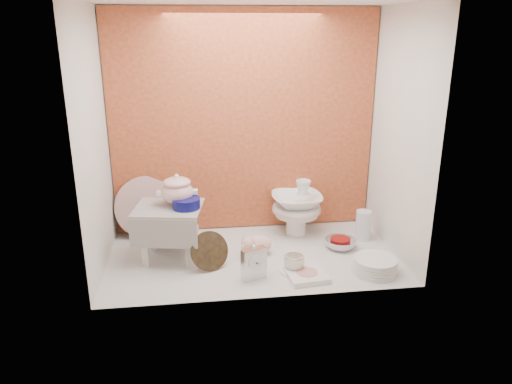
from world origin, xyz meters
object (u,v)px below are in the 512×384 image
at_px(crystal_bowl, 340,244).
at_px(mantel_clock, 254,262).
at_px(gold_rim_teacup, 294,263).
at_px(plush_pig, 258,244).
at_px(blue_white_vase, 173,224).
at_px(porcelain_tower, 297,207).
at_px(floral_platter, 147,207).
at_px(dinner_plate_stack, 375,265).
at_px(soup_tureen, 177,189).
at_px(step_stool, 170,233).

bearing_deg(crystal_bowl, mantel_clock, -151.35).
height_order(gold_rim_teacup, crystal_bowl, gold_rim_teacup).
distance_m(plush_pig, gold_rim_teacup, 0.32).
height_order(blue_white_vase, porcelain_tower, porcelain_tower).
xyz_separation_m(floral_platter, mantel_clock, (0.64, -0.71, -0.10)).
bearing_deg(dinner_plate_stack, plush_pig, 153.00).
bearing_deg(soup_tureen, crystal_bowl, -2.40).
distance_m(mantel_clock, plush_pig, 0.33).
bearing_deg(porcelain_tower, mantel_clock, -121.56).
distance_m(floral_platter, plush_pig, 0.82).
height_order(soup_tureen, plush_pig, soup_tureen).
distance_m(floral_platter, dinner_plate_stack, 1.55).
height_order(dinner_plate_stack, porcelain_tower, porcelain_tower).
distance_m(soup_tureen, dinner_plate_stack, 1.26).
relative_size(soup_tureen, floral_platter, 0.56).
bearing_deg(blue_white_vase, plush_pig, -26.08).
height_order(dinner_plate_stack, crystal_bowl, dinner_plate_stack).
relative_size(floral_platter, crystal_bowl, 2.09).
relative_size(mantel_clock, porcelain_tower, 0.54).
bearing_deg(gold_rim_teacup, crystal_bowl, 37.27).
xyz_separation_m(plush_pig, dinner_plate_stack, (0.65, -0.33, -0.02)).
bearing_deg(floral_platter, crystal_bowl, -16.76).
height_order(blue_white_vase, mantel_clock, blue_white_vase).
bearing_deg(blue_white_vase, mantel_clock, -51.02).
xyz_separation_m(soup_tureen, dinner_plate_stack, (1.14, -0.39, -0.39)).
bearing_deg(dinner_plate_stack, crystal_bowl, 107.18).
bearing_deg(blue_white_vase, crystal_bowl, -12.95).
bearing_deg(porcelain_tower, soup_tureen, -163.71).
height_order(soup_tureen, blue_white_vase, soup_tureen).
height_order(mantel_clock, gold_rim_teacup, mantel_clock).
height_order(plush_pig, porcelain_tower, porcelain_tower).
height_order(mantel_clock, porcelain_tower, porcelain_tower).
relative_size(step_stool, mantel_clock, 1.89).
xyz_separation_m(dinner_plate_stack, porcelain_tower, (-0.34, 0.62, 0.15)).
relative_size(step_stool, gold_rim_teacup, 3.32).
distance_m(step_stool, crystal_bowl, 1.10).
xyz_separation_m(mantel_clock, plush_pig, (0.06, 0.32, -0.04)).
bearing_deg(blue_white_vase, porcelain_tower, 1.85).
bearing_deg(blue_white_vase, gold_rim_teacup, -36.27).
height_order(crystal_bowl, porcelain_tower, porcelain_tower).
bearing_deg(mantel_clock, floral_platter, 110.83).
distance_m(soup_tureen, floral_platter, 0.46).
distance_m(mantel_clock, crystal_bowl, 0.70).
distance_m(step_stool, gold_rim_teacup, 0.78).
height_order(floral_platter, gold_rim_teacup, floral_platter).
bearing_deg(floral_platter, soup_tureen, -56.17).
bearing_deg(mantel_clock, dinner_plate_stack, -22.44).
xyz_separation_m(step_stool, mantel_clock, (0.48, -0.34, -0.06)).
relative_size(plush_pig, gold_rim_teacup, 1.89).
xyz_separation_m(dinner_plate_stack, crystal_bowl, (-0.11, 0.35, -0.01)).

